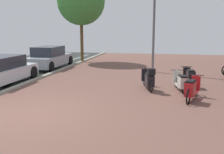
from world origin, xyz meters
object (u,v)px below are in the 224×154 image
object	(u,v)px
scooter_mid	(149,79)
parked_car_far	(49,58)
scooter_near	(189,77)
street_tree	(81,1)
lamp_post	(154,10)
scooter_extra	(181,82)
scooter_far	(192,89)

from	to	relation	value
scooter_mid	parked_car_far	xyz separation A→B (m)	(-6.79, 5.07, 0.20)
scooter_near	street_tree	size ratio (longest dim) A/B	0.27
scooter_mid	lamp_post	bearing A→B (deg)	90.79
street_tree	scooter_extra	bearing A→B (deg)	-50.71
scooter_near	parked_car_far	xyz separation A→B (m)	(-8.51, 4.09, 0.23)
scooter_mid	scooter_far	bearing A→B (deg)	-40.82
parked_car_far	street_tree	size ratio (longest dim) A/B	0.67
scooter_far	scooter_mid	bearing A→B (deg)	139.18
lamp_post	parked_car_far	bearing A→B (deg)	176.78
scooter_extra	parked_car_far	size ratio (longest dim) A/B	0.42
scooter_mid	parked_car_far	size ratio (longest dim) A/B	0.43
scooter_near	scooter_extra	world-z (taller)	scooter_near
parked_car_far	lamp_post	xyz separation A→B (m)	(6.72, -0.38, 2.92)
lamp_post	street_tree	xyz separation A→B (m)	(-5.59, 3.79, 0.97)
scooter_near	scooter_extra	xyz separation A→B (m)	(-0.41, -1.00, -0.03)
scooter_mid	street_tree	bearing A→B (deg)	123.66
scooter_far	parked_car_far	xyz separation A→B (m)	(-8.38, 6.45, 0.23)
scooter_near	street_tree	distance (m)	11.30
scooter_extra	lamp_post	bearing A→B (deg)	106.22
scooter_mid	scooter_extra	bearing A→B (deg)	-0.80
scooter_mid	scooter_near	bearing A→B (deg)	29.83
scooter_far	lamp_post	distance (m)	7.04
scooter_near	lamp_post	distance (m)	5.18
parked_car_far	lamp_post	size ratio (longest dim) A/B	0.66
scooter_extra	lamp_post	distance (m)	5.85
lamp_post	scooter_far	bearing A→B (deg)	-74.70
street_tree	lamp_post	bearing A→B (deg)	-34.17
scooter_near	scooter_extra	distance (m)	1.08
scooter_near	street_tree	world-z (taller)	street_tree
scooter_mid	street_tree	size ratio (longest dim) A/B	0.29
scooter_near	parked_car_far	world-z (taller)	parked_car_far
scooter_near	lamp_post	world-z (taller)	lamp_post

